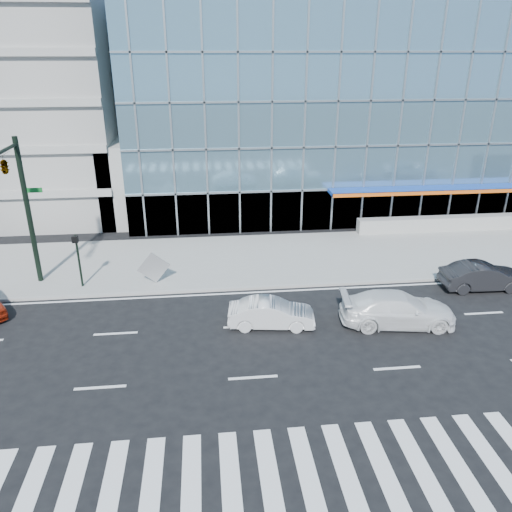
# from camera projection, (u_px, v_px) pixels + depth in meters

# --- Properties ---
(ground) EXTENTS (160.00, 160.00, 0.00)m
(ground) POSITION_uv_depth(u_px,v_px,m) (244.00, 326.00, 23.71)
(ground) COLOR black
(ground) RESTS_ON ground
(sidewalk) EXTENTS (120.00, 8.00, 0.15)m
(sidewalk) POSITION_uv_depth(u_px,v_px,m) (233.00, 259.00, 31.02)
(sidewalk) COLOR gray
(sidewalk) RESTS_ON ground
(theatre_building) EXTENTS (42.00, 26.00, 15.00)m
(theatre_building) POSITION_uv_depth(u_px,v_px,m) (371.00, 103.00, 46.03)
(theatre_building) COLOR #6895AD
(theatre_building) RESTS_ON ground
(ramp_block) EXTENTS (6.00, 8.00, 6.00)m
(ramp_block) POSITION_uv_depth(u_px,v_px,m) (147.00, 177.00, 38.46)
(ramp_block) COLOR gray
(ramp_block) RESTS_ON ground
(traffic_signal) EXTENTS (1.14, 5.74, 8.00)m
(traffic_signal) POSITION_uv_depth(u_px,v_px,m) (12.00, 182.00, 24.43)
(traffic_signal) COLOR black
(traffic_signal) RESTS_ON sidewalk
(ped_signal_post) EXTENTS (0.30, 0.33, 3.00)m
(ped_signal_post) POSITION_uv_depth(u_px,v_px,m) (78.00, 253.00, 26.58)
(ped_signal_post) COLOR black
(ped_signal_post) RESTS_ON sidewalk
(white_suv) EXTENTS (5.64, 2.78, 1.58)m
(white_suv) POSITION_uv_depth(u_px,v_px,m) (398.00, 309.00, 23.66)
(white_suv) COLOR white
(white_suv) RESTS_ON ground
(white_sedan) EXTENTS (4.20, 1.89, 1.34)m
(white_sedan) POSITION_uv_depth(u_px,v_px,m) (271.00, 313.00, 23.51)
(white_sedan) COLOR silver
(white_sedan) RESTS_ON ground
(dark_sedan) EXTENTS (4.53, 1.70, 1.48)m
(dark_sedan) POSITION_uv_depth(u_px,v_px,m) (483.00, 276.00, 27.16)
(dark_sedan) COLOR black
(dark_sedan) RESTS_ON ground
(tilted_panel) EXTENTS (1.81, 0.40, 1.83)m
(tilted_panel) POSITION_uv_depth(u_px,v_px,m) (154.00, 268.00, 27.43)
(tilted_panel) COLOR #949494
(tilted_panel) RESTS_ON sidewalk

